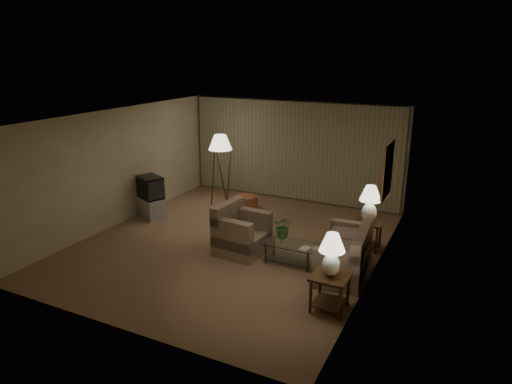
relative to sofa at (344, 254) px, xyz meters
The scene contains 16 objects.
ground 2.54m from the sofa, behind, with size 7.00×7.00×0.00m, color #8B6F4D.
room_shell 3.35m from the sofa, 144.23° to the left, with size 6.04×7.02×2.72m.
sofa is the anchor object (origin of this frame).
armchair 2.10m from the sofa, behind, with size 1.10×1.06×0.80m.
side_table_near 1.36m from the sofa, 83.66° to the right, with size 0.57×0.57×0.60m.
side_table_far 1.26m from the sofa, 83.16° to the left, with size 0.55×0.46×0.60m.
table_lamp_near 1.51m from the sofa, 83.66° to the right, with size 0.41×0.41×0.70m.
table_lamp_far 1.43m from the sofa, 83.16° to the left, with size 0.44×0.44×0.76m.
coffee_table 1.03m from the sofa, behind, with size 1.00×0.55×0.41m.
tv_cabinet 5.11m from the sofa, behind, with size 0.85×0.72×0.50m, color #A7A7A9.
crt_tv 5.13m from the sofa, behind, with size 0.77×0.68×0.54m, color black.
floor_lamp 4.71m from the sofa, 149.07° to the left, with size 0.61×0.61×1.88m.
ottoman 3.94m from the sofa, 144.35° to the left, with size 0.57×0.57×0.38m, color #965432.
vase 1.18m from the sofa, behind, with size 0.13×0.13×0.14m, color white.
flowers 1.25m from the sofa, behind, with size 0.41×0.35×0.45m, color #447534.
book 0.80m from the sofa, 165.47° to the right, with size 0.17×0.23×0.02m, color olive.
Camera 1 is at (4.42, -7.88, 3.95)m, focal length 32.00 mm.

